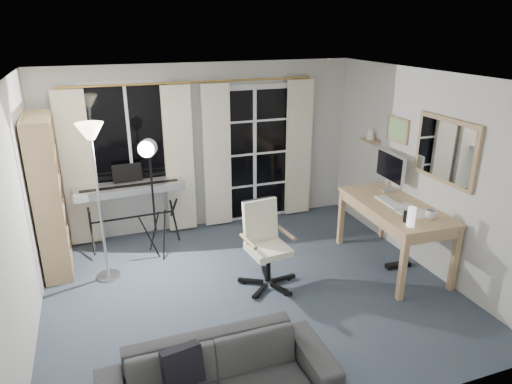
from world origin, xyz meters
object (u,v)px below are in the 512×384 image
Objects in this scene: keyboard_piano at (130,190)px; sofa at (218,372)px; torchiere_lamp at (93,156)px; monitor at (390,168)px; office_chair at (264,236)px; desk at (395,212)px; mug at (431,213)px; studio_light at (149,162)px; bookshelf at (46,201)px.

keyboard_piano is 3.29m from sofa.
torchiere_lamp is 1.30× the size of keyboard_piano.
office_chair is at bearing -168.67° from monitor.
sofa is at bearing -142.96° from monitor.
desk is 3.10m from sofa.
mug is (-0.10, -0.95, -0.24)m from monitor.
sofa is at bearing -86.69° from keyboard_piano.
keyboard_piano is 0.90× the size of studio_light.
desk is 2.64× the size of monitor.
monitor is (4.20, -0.87, 0.22)m from bookshelf.
monitor reaches higher than keyboard_piano.
torchiere_lamp is (0.60, -0.43, 0.61)m from bookshelf.
studio_light is 1.68m from office_chair.
office_chair is 1.91m from mug.
keyboard_piano is at bearing 136.83° from studio_light.
mug is at bearing -26.53° from bookshelf.
sofa is (1.33, -2.84, -0.55)m from bookshelf.
torchiere_lamp is 1.16× the size of studio_light.
torchiere_lamp reaches higher than desk.
office_chair is 0.55× the size of sofa.
studio_light is 0.88× the size of sofa.
keyboard_piano reaches higher than mug.
monitor is at bearing -24.27° from keyboard_piano.
studio_light reaches higher than mug.
monitor is (2.97, -0.75, -0.17)m from studio_light.
office_chair is at bearing -28.88° from bookshelf.
office_chair is at bearing 176.94° from desk.
keyboard_piano is 3.46m from monitor.
office_chair is (2.34, -1.16, -0.32)m from bookshelf.
office_chair is 7.45× the size of mug.
bookshelf is 1.32× the size of keyboard_piano.
mug is at bearing -27.20° from office_chair.
mug reaches higher than desk.
mug is at bearing -76.03° from desk.
torchiere_lamp reaches higher than mug.
bookshelf is 1.02× the size of torchiere_lamp.
torchiere_lamp reaches higher than studio_light.
keyboard_piano is at bearing 144.27° from mug.
keyboard_piano is at bearing 64.26° from torchiere_lamp.
desk is 0.85× the size of sofa.
bookshelf is 1.05× the size of sofa.
office_chair is (1.34, -1.56, -0.20)m from keyboard_piano.
bookshelf is at bearing 115.02° from sofa.
bookshelf reaches higher than studio_light.
keyboard_piano is at bearing 124.05° from office_chair.
studio_light is 3.07m from monitor.
bookshelf is 1.22× the size of desk.
sofa is at bearing -63.76° from studio_light.
office_chair reaches higher than sofa.
bookshelf is 14.25× the size of mug.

